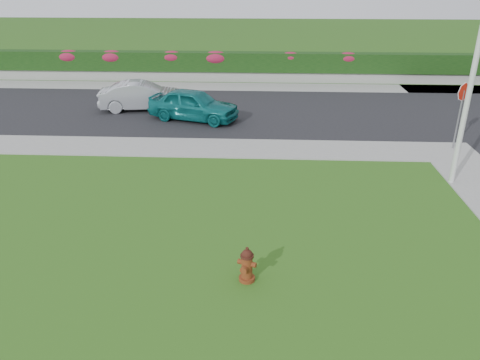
# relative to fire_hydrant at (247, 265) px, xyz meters

# --- Properties ---
(ground) EXTENTS (120.00, 120.00, 0.00)m
(ground) POSITION_rel_fire_hydrant_xyz_m (0.15, -0.91, -0.39)
(ground) COLOR black
(ground) RESTS_ON ground
(street_far) EXTENTS (26.00, 8.00, 0.04)m
(street_far) POSITION_rel_fire_hydrant_xyz_m (-4.85, 13.09, -0.37)
(street_far) COLOR black
(street_far) RESTS_ON ground
(sidewalk_far) EXTENTS (24.00, 2.00, 0.04)m
(sidewalk_far) POSITION_rel_fire_hydrant_xyz_m (-5.85, 8.09, -0.37)
(sidewalk_far) COLOR gray
(sidewalk_far) RESTS_ON ground
(curb_corner) EXTENTS (2.00, 2.00, 0.04)m
(curb_corner) POSITION_rel_fire_hydrant_xyz_m (7.15, 8.09, -0.37)
(curb_corner) COLOR gray
(curb_corner) RESTS_ON ground
(sidewalk_beyond) EXTENTS (34.00, 2.00, 0.04)m
(sidewalk_beyond) POSITION_rel_fire_hydrant_xyz_m (-0.85, 18.09, -0.37)
(sidewalk_beyond) COLOR gray
(sidewalk_beyond) RESTS_ON ground
(retaining_wall) EXTENTS (34.00, 0.40, 0.60)m
(retaining_wall) POSITION_rel_fire_hydrant_xyz_m (-0.85, 19.59, -0.09)
(retaining_wall) COLOR gray
(retaining_wall) RESTS_ON ground
(hedge) EXTENTS (32.00, 0.90, 1.10)m
(hedge) POSITION_rel_fire_hydrant_xyz_m (-0.85, 19.69, 0.76)
(hedge) COLOR black
(hedge) RESTS_ON retaining_wall
(fire_hydrant) EXTENTS (0.43, 0.40, 0.82)m
(fire_hydrant) POSITION_rel_fire_hydrant_xyz_m (0.00, 0.00, 0.00)
(fire_hydrant) COLOR #56200D
(fire_hydrant) RESTS_ON ground
(sedan_teal) EXTENTS (4.30, 2.75, 1.36)m
(sedan_teal) POSITION_rel_fire_hydrant_xyz_m (-2.77, 11.61, 0.33)
(sedan_teal) COLOR #0D6464
(sedan_teal) RESTS_ON street_far
(sedan_silver) EXTENTS (4.17, 2.00, 1.32)m
(sedan_silver) POSITION_rel_fire_hydrant_xyz_m (-5.40, 13.13, 0.31)
(sedan_silver) COLOR #A1A3A9
(sedan_silver) RESTS_ON street_far
(utility_pole) EXTENTS (0.16, 0.16, 5.74)m
(utility_pole) POSITION_rel_fire_hydrant_xyz_m (6.24, 5.36, 2.48)
(utility_pole) COLOR silver
(utility_pole) RESTS_ON ground
(stop_sign) EXTENTS (0.57, 0.41, 2.51)m
(stop_sign) POSITION_rel_fire_hydrant_xyz_m (7.41, 8.48, 1.47)
(stop_sign) COLOR slate
(stop_sign) RESTS_ON ground
(flower_clump_a) EXTENTS (1.46, 0.94, 0.73)m
(flower_clump_a) POSITION_rel_fire_hydrant_xyz_m (-11.34, 19.59, 1.02)
(flower_clump_a) COLOR #A51C47
(flower_clump_a) RESTS_ON hedge
(flower_clump_b) EXTENTS (1.48, 0.95, 0.74)m
(flower_clump_b) POSITION_rel_fire_hydrant_xyz_m (-8.74, 19.59, 1.02)
(flower_clump_b) COLOR #A51C47
(flower_clump_b) RESTS_ON hedge
(flower_clump_c) EXTENTS (1.34, 0.86, 0.67)m
(flower_clump_c) POSITION_rel_fire_hydrant_xyz_m (-5.15, 19.59, 1.05)
(flower_clump_c) COLOR #A51C47
(flower_clump_c) RESTS_ON hedge
(flower_clump_d) EXTENTS (1.53, 0.98, 0.76)m
(flower_clump_d) POSITION_rel_fire_hydrant_xyz_m (-2.54, 19.59, 1.01)
(flower_clump_d) COLOR #A51C47
(flower_clump_d) RESTS_ON hedge
(flower_clump_e) EXTENTS (1.15, 0.74, 0.58)m
(flower_clump_e) POSITION_rel_fire_hydrant_xyz_m (1.83, 19.59, 1.08)
(flower_clump_e) COLOR #A51C47
(flower_clump_e) RESTS_ON hedge
(flower_clump_f) EXTENTS (1.27, 0.82, 0.63)m
(flower_clump_f) POSITION_rel_fire_hydrant_xyz_m (5.16, 19.59, 1.06)
(flower_clump_f) COLOR #A51C47
(flower_clump_f) RESTS_ON hedge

